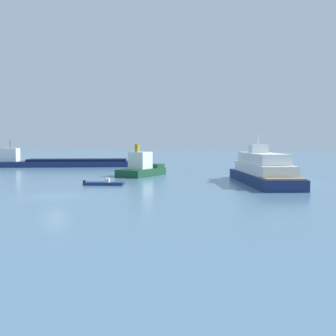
{
  "coord_description": "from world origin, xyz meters",
  "views": [
    {
      "loc": [
        30.29,
        -27.17,
        5.26
      ],
      "look_at": [
        -4.0,
        26.48,
        1.2
      ],
      "focal_mm": 43.61,
      "sensor_mm": 36.0,
      "label": 1
    }
  ],
  "objects_px": {
    "tugboat": "(142,168)",
    "cargo_barge": "(67,162)",
    "white_riverboat": "(262,170)",
    "fishing_skiff": "(104,183)"
  },
  "relations": [
    {
      "from": "white_riverboat",
      "to": "cargo_barge",
      "type": "xyz_separation_m",
      "value": [
        -47.48,
        11.65,
        -0.76
      ]
    },
    {
      "from": "cargo_barge",
      "to": "fishing_skiff",
      "type": "relative_size",
      "value": 5.53
    },
    {
      "from": "white_riverboat",
      "to": "tugboat",
      "type": "height_order",
      "value": "white_riverboat"
    },
    {
      "from": "tugboat",
      "to": "cargo_barge",
      "type": "relative_size",
      "value": 0.33
    },
    {
      "from": "white_riverboat",
      "to": "fishing_skiff",
      "type": "bearing_deg",
      "value": -141.32
    },
    {
      "from": "white_riverboat",
      "to": "fishing_skiff",
      "type": "relative_size",
      "value": 3.8
    },
    {
      "from": "white_riverboat",
      "to": "cargo_barge",
      "type": "distance_m",
      "value": 48.89
    },
    {
      "from": "tugboat",
      "to": "fishing_skiff",
      "type": "height_order",
      "value": "tugboat"
    },
    {
      "from": "tugboat",
      "to": "fishing_skiff",
      "type": "relative_size",
      "value": 1.85
    },
    {
      "from": "tugboat",
      "to": "cargo_barge",
      "type": "distance_m",
      "value": 29.65
    }
  ]
}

